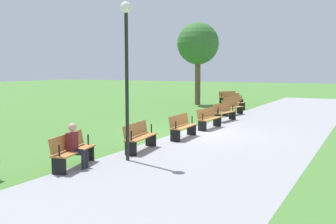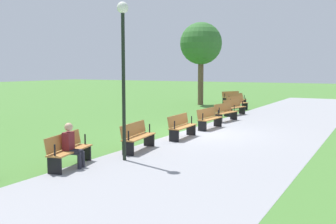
{
  "view_description": "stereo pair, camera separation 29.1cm",
  "coord_description": "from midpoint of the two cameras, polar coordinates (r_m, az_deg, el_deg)",
  "views": [
    {
      "loc": [
        14.74,
        6.25,
        2.62
      ],
      "look_at": [
        0.0,
        -1.4,
        0.8
      ],
      "focal_mm": 42.36,
      "sensor_mm": 36.0,
      "label": 1
    },
    {
      "loc": [
        14.6,
        6.51,
        2.62
      ],
      "look_at": [
        0.0,
        -1.4,
        0.8
      ],
      "focal_mm": 42.36,
      "sensor_mm": 36.0,
      "label": 2
    }
  ],
  "objects": [
    {
      "name": "bench_1",
      "position": [
        28.04,
        9.02,
        1.79
      ],
      "size": [
        1.76,
        1.1,
        0.89
      ],
      "rotation": [
        0.0,
        0.0,
        -0.4
      ],
      "color": "#B27538",
      "rests_on": "ground"
    },
    {
      "name": "ground_plane",
      "position": [
        16.21,
        3.9,
        -3.06
      ],
      "size": [
        120.0,
        120.0,
        0.0
      ],
      "primitive_type": "plane",
      "color": "#477A33"
    },
    {
      "name": "person_seated",
      "position": [
        10.79,
        -13.94,
        -4.54
      ],
      "size": [
        0.41,
        0.57,
        1.2
      ],
      "rotation": [
        0.0,
        0.0,
        0.22
      ],
      "color": "maroon",
      "rests_on": "ground"
    },
    {
      "name": "bench_5",
      "position": [
        17.42,
        5.39,
        -0.86
      ],
      "size": [
        1.73,
        0.55,
        0.89
      ],
      "rotation": [
        0.0,
        0.0,
        -0.04
      ],
      "color": "#B27538",
      "rests_on": "ground"
    },
    {
      "name": "bench_4",
      "position": [
        20.0,
        7.67,
        0.03
      ],
      "size": [
        1.76,
        0.69,
        0.89
      ],
      "rotation": [
        0.0,
        0.0,
        -0.13
      ],
      "color": "#B27538",
      "rests_on": "ground"
    },
    {
      "name": "bench_2",
      "position": [
        25.35,
        9.2,
        1.31
      ],
      "size": [
        1.77,
        0.97,
        0.89
      ],
      "rotation": [
        0.0,
        0.0,
        -0.31
      ],
      "color": "#B27538",
      "rests_on": "ground"
    },
    {
      "name": "bench_3",
      "position": [
        22.66,
        8.82,
        0.74
      ],
      "size": [
        1.77,
        0.84,
        0.89
      ],
      "rotation": [
        0.0,
        0.0,
        -0.22
      ],
      "color": "#B27538",
      "rests_on": "ground"
    },
    {
      "name": "lamp_post",
      "position": [
        11.25,
        -6.74,
        8.45
      ],
      "size": [
        0.32,
        0.32,
        4.46
      ],
      "color": "black",
      "rests_on": "ground"
    },
    {
      "name": "bench_6",
      "position": [
        14.96,
        1.49,
        -2.01
      ],
      "size": [
        1.73,
        0.55,
        0.89
      ],
      "rotation": [
        0.0,
        0.0,
        0.04
      ],
      "color": "#B27538",
      "rests_on": "ground"
    },
    {
      "name": "tree_0",
      "position": [
        28.86,
        4.04,
        9.71
      ],
      "size": [
        3.01,
        3.01,
        5.92
      ],
      "color": "brown",
      "rests_on": "ground"
    },
    {
      "name": "bench_7",
      "position": [
        12.75,
        -4.79,
        -3.48
      ],
      "size": [
        1.76,
        0.69,
        0.89
      ],
      "rotation": [
        0.0,
        0.0,
        0.13
      ],
      "color": "#B27538",
      "rests_on": "ground"
    },
    {
      "name": "bench_0",
      "position": [
        30.72,
        8.42,
        2.18
      ],
      "size": [
        1.73,
        1.22,
        0.89
      ],
      "rotation": [
        0.0,
        0.0,
        -0.49
      ],
      "color": "#B27538",
      "rests_on": "ground"
    },
    {
      "name": "bench_8",
      "position": [
        10.94,
        -14.41,
        -5.28
      ],
      "size": [
        1.77,
        0.84,
        0.89
      ],
      "rotation": [
        0.0,
        0.0,
        0.22
      ],
      "color": "#B27538",
      "rests_on": "ground"
    },
    {
      "name": "path_paving",
      "position": [
        15.54,
        10.64,
        -3.55
      ],
      "size": [
        44.39,
        5.58,
        0.01
      ],
      "primitive_type": "cube",
      "color": "#939399",
      "rests_on": "ground"
    }
  ]
}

